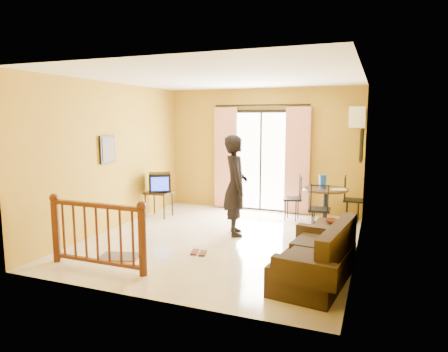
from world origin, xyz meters
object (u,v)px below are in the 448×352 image
at_px(sofa, 318,260).
at_px(television, 160,182).
at_px(dining_table, 325,196).
at_px(coffee_table, 330,233).
at_px(standing_person, 236,185).

bearing_deg(sofa, television, 155.52).
distance_m(dining_table, coffee_table, 1.64).
xyz_separation_m(television, dining_table, (3.43, 0.63, -0.17)).
xyz_separation_m(sofa, standing_person, (-1.74, 1.67, 0.62)).
bearing_deg(standing_person, sofa, -160.31).
bearing_deg(dining_table, coffee_table, -79.68).
height_order(coffee_table, standing_person, standing_person).
relative_size(television, standing_person, 0.33).
xyz_separation_m(dining_table, coffee_table, (0.29, -1.59, -0.31)).
height_order(television, sofa, television).
distance_m(television, coffee_table, 3.87).
bearing_deg(standing_person, coffee_table, -125.83).
height_order(dining_table, sofa, sofa).
bearing_deg(coffee_table, television, 165.59).
xyz_separation_m(television, coffee_table, (3.72, -0.96, -0.48)).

